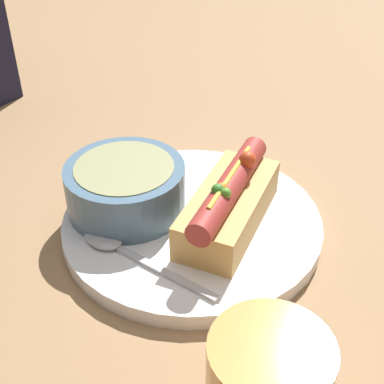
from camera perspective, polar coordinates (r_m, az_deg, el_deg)
ground_plane at (r=0.56m, az=-0.00°, el=-4.06°), size 4.00×4.00×0.00m
dinner_plate at (r=0.56m, az=-0.00°, el=-3.39°), size 0.27×0.27×0.02m
hot_dog at (r=0.53m, az=3.97°, el=-1.14°), size 0.16×0.09×0.07m
soup_bowl at (r=0.55m, az=-7.10°, el=0.66°), size 0.12×0.12×0.05m
spoon at (r=0.52m, az=-8.00°, el=-5.75°), size 0.03×0.15×0.01m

